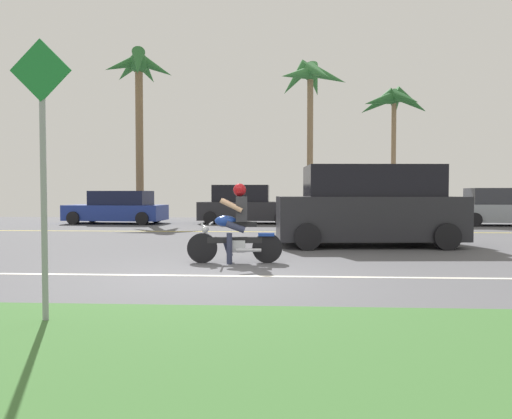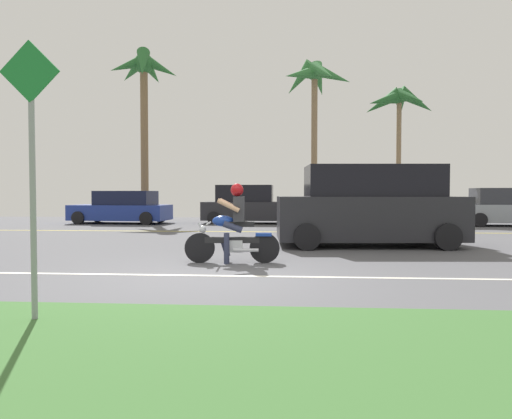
# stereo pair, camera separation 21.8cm
# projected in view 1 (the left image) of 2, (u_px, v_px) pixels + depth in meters

# --- Properties ---
(ground) EXTENTS (56.00, 30.00, 0.04)m
(ground) POSITION_uv_depth(u_px,v_px,m) (235.00, 253.00, 10.56)
(ground) COLOR #545459
(grass_median) EXTENTS (56.00, 3.80, 0.06)m
(grass_median) POSITION_uv_depth(u_px,v_px,m) (141.00, 370.00, 3.47)
(grass_median) COLOR #3D6B33
(grass_median) RESTS_ON ground
(lane_line_near) EXTENTS (50.40, 0.12, 0.01)m
(lane_line_near) POSITION_uv_depth(u_px,v_px,m) (217.00, 276.00, 7.58)
(lane_line_near) COLOR silver
(lane_line_near) RESTS_ON ground
(lane_line_far) EXTENTS (50.40, 0.12, 0.01)m
(lane_line_far) POSITION_uv_depth(u_px,v_px,m) (251.00, 232.00, 16.22)
(lane_line_far) COLOR yellow
(lane_line_far) RESTS_ON ground
(motorcyclist) EXTENTS (1.84, 0.60, 1.53)m
(motorcyclist) POSITION_uv_depth(u_px,v_px,m) (236.00, 229.00, 8.97)
(motorcyclist) COLOR black
(motorcyclist) RESTS_ON ground
(suv_nearby) EXTENTS (4.86, 2.36, 2.05)m
(suv_nearby) POSITION_uv_depth(u_px,v_px,m) (369.00, 207.00, 11.92)
(suv_nearby) COLOR #232328
(suv_nearby) RESTS_ON ground
(parked_car_0) EXTENTS (4.37, 2.18, 1.44)m
(parked_car_0) POSITION_uv_depth(u_px,v_px,m) (118.00, 208.00, 20.55)
(parked_car_0) COLOR navy
(parked_car_0) RESTS_ON ground
(parked_car_1) EXTENTS (4.24, 1.90, 1.70)m
(parked_car_1) POSITION_uv_depth(u_px,v_px,m) (245.00, 206.00, 20.72)
(parked_car_1) COLOR #232328
(parked_car_1) RESTS_ON ground
(parked_car_2) EXTENTS (4.36, 1.89, 1.65)m
(parked_car_2) POSITION_uv_depth(u_px,v_px,m) (381.00, 207.00, 19.79)
(parked_car_2) COLOR beige
(parked_car_2) RESTS_ON ground
(parked_car_3) EXTENTS (4.13, 2.08, 1.55)m
(parked_car_3) POSITION_uv_depth(u_px,v_px,m) (502.00, 208.00, 19.35)
(parked_car_3) COLOR #8C939E
(parked_car_3) RESTS_ON ground
(palm_tree_0) EXTENTS (3.37, 3.42, 7.63)m
(palm_tree_0) POSITION_uv_depth(u_px,v_px,m) (310.00, 85.00, 21.73)
(palm_tree_0) COLOR #846B4C
(palm_tree_0) RESTS_ON ground
(palm_tree_1) EXTENTS (3.62, 3.64, 6.64)m
(palm_tree_1) POSITION_uv_depth(u_px,v_px,m) (394.00, 106.00, 23.13)
(palm_tree_1) COLOR #846B4C
(palm_tree_1) RESTS_ON ground
(palm_tree_2) EXTENTS (3.46, 3.48, 8.53)m
(palm_tree_2) POSITION_uv_depth(u_px,v_px,m) (139.00, 81.00, 23.26)
(palm_tree_2) COLOR brown
(palm_tree_2) RESTS_ON ground
(street_sign) EXTENTS (0.62, 0.06, 2.88)m
(street_sign) POSITION_uv_depth(u_px,v_px,m) (43.00, 154.00, 4.67)
(street_sign) COLOR gray
(street_sign) RESTS_ON ground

